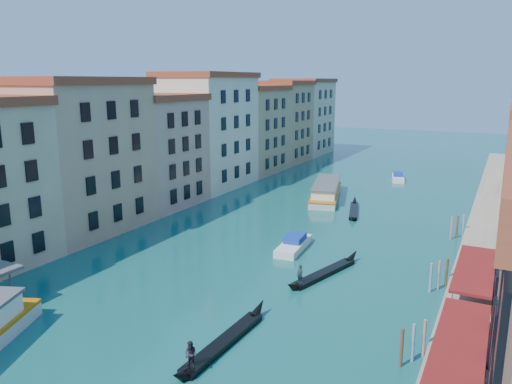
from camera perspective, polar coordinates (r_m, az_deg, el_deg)
left_bank_palazzos at (r=88.17m, az=-7.72°, el=6.12°), size 12.80×128.40×21.00m
quay at (r=75.04m, az=24.64°, el=-3.24°), size 4.00×140.00×1.00m
restaurant_awnings at (r=34.80m, az=22.05°, el=-16.80°), size 3.20×44.55×3.12m
mooring_poles_right at (r=40.94m, az=18.17°, el=-14.52°), size 1.44×54.24×3.20m
vaporetto_far at (r=85.80m, az=8.02°, el=0.19°), size 8.60×18.75×2.72m
gondola_fore at (r=52.16m, az=7.82°, el=-8.99°), size 4.40×12.51×2.54m
gondola_right at (r=39.05m, az=-3.90°, el=-16.60°), size 1.56×13.08×2.61m
gondola_far at (r=77.29m, az=11.12°, el=-1.97°), size 4.01×12.28×1.76m
motorboat_mid at (r=59.52m, az=4.36°, el=-5.94°), size 3.10×7.88×1.59m
motorboat_far at (r=103.88m, az=15.93°, el=1.63°), size 3.70×7.42×1.47m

